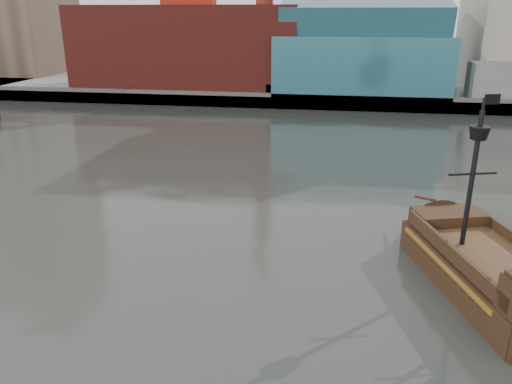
# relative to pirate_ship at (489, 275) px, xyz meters

# --- Properties ---
(ground) EXTENTS (400.00, 400.00, 0.00)m
(ground) POSITION_rel_pirate_ship_xyz_m (-16.00, -4.57, -1.12)
(ground) COLOR #2C2E29
(ground) RESTS_ON ground
(promenade_far) EXTENTS (220.00, 60.00, 2.00)m
(promenade_far) POSITION_rel_pirate_ship_xyz_m (-16.00, 87.43, -0.12)
(promenade_far) COLOR slate
(promenade_far) RESTS_ON ground
(seawall) EXTENTS (220.00, 1.00, 2.60)m
(seawall) POSITION_rel_pirate_ship_xyz_m (-16.00, 57.93, 0.18)
(seawall) COLOR #4C4C49
(seawall) RESTS_ON ground
(pirate_ship) EXTENTS (9.49, 17.29, 12.41)m
(pirate_ship) POSITION_rel_pirate_ship_xyz_m (0.00, 0.00, 0.00)
(pirate_ship) COLOR black
(pirate_ship) RESTS_ON ground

